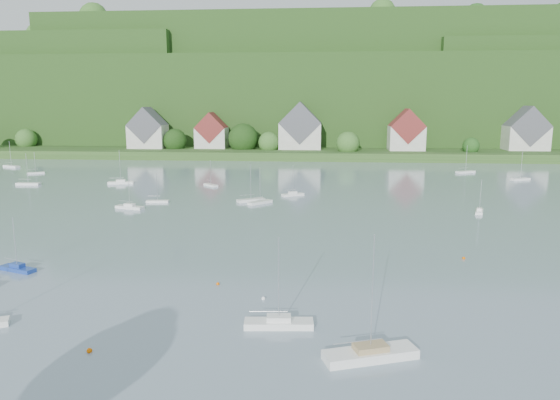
% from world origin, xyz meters
% --- Properties ---
extents(far_shore_strip, '(600.00, 60.00, 3.00)m').
position_xyz_m(far_shore_strip, '(0.00, 200.00, 1.50)').
color(far_shore_strip, '#2B4E1D').
rests_on(far_shore_strip, ground).
extents(forested_ridge, '(620.00, 181.22, 69.89)m').
position_xyz_m(forested_ridge, '(0.39, 268.57, 22.89)').
color(forested_ridge, '#173B12').
rests_on(forested_ridge, ground).
extents(village_building_0, '(14.00, 10.40, 16.00)m').
position_xyz_m(village_building_0, '(-55.00, 187.00, 9.51)').
color(village_building_0, beige).
rests_on(village_building_0, far_shore_strip).
extents(village_building_1, '(12.00, 9.36, 14.00)m').
position_xyz_m(village_building_1, '(-30.00, 189.00, 8.75)').
color(village_building_1, beige).
rests_on(village_building_1, far_shore_strip).
extents(village_building_2, '(16.00, 11.44, 18.00)m').
position_xyz_m(village_building_2, '(5.00, 188.00, 10.27)').
color(village_building_2, beige).
rests_on(village_building_2, far_shore_strip).
extents(village_building_3, '(13.00, 10.40, 15.50)m').
position_xyz_m(village_building_3, '(45.00, 186.00, 9.43)').
color(village_building_3, beige).
rests_on(village_building_3, far_shore_strip).
extents(village_building_4, '(15.00, 10.40, 16.50)m').
position_xyz_m(village_building_4, '(90.00, 190.00, 9.59)').
color(village_building_4, beige).
rests_on(village_building_4, far_shore_strip).
extents(near_sailboat_1, '(5.23, 2.99, 6.82)m').
position_xyz_m(near_sailboat_1, '(-23.95, 45.84, 0.40)').
color(near_sailboat_1, '#1E3D9B').
rests_on(near_sailboat_1, ground).
extents(near_sailboat_2, '(8.07, 4.62, 10.51)m').
position_xyz_m(near_sailboat_2, '(17.94, 26.67, 0.51)').
color(near_sailboat_2, white).
rests_on(near_sailboat_2, ground).
extents(near_sailboat_3, '(6.57, 2.32, 8.70)m').
position_xyz_m(near_sailboat_3, '(9.95, 32.14, 0.45)').
color(near_sailboat_3, white).
rests_on(near_sailboat_3, ground).
extents(mooring_buoy_0, '(0.48, 0.48, 0.48)m').
position_xyz_m(mooring_buoy_0, '(-5.51, 25.89, 0.00)').
color(mooring_buoy_0, '#F26200').
rests_on(mooring_buoy_0, ground).
extents(mooring_buoy_1, '(0.43, 0.43, 0.43)m').
position_xyz_m(mooring_buoy_1, '(7.73, 38.85, 0.00)').
color(mooring_buoy_1, white).
rests_on(mooring_buoy_1, ground).
extents(mooring_buoy_2, '(0.43, 0.43, 0.43)m').
position_xyz_m(mooring_buoy_2, '(32.88, 55.53, 0.00)').
color(mooring_buoy_2, '#F26200').
rests_on(mooring_buoy_2, ground).
extents(mooring_buoy_3, '(0.39, 0.39, 0.39)m').
position_xyz_m(mooring_buoy_3, '(1.97, 42.97, 0.00)').
color(mooring_buoy_3, '#F26200').
rests_on(mooring_buoy_3, ground).
extents(far_sailboat_cluster, '(199.97, 65.17, 8.71)m').
position_xyz_m(far_sailboat_cluster, '(4.21, 115.69, 0.37)').
color(far_sailboat_cluster, white).
rests_on(far_sailboat_cluster, ground).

